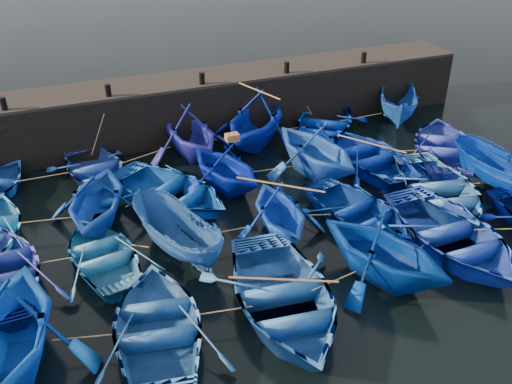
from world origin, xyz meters
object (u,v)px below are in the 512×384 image
object	(u,v)px
wooden_crate	(232,137)
boat_20	(8,328)
boat_8	(169,191)
boat_13	(0,272)

from	to	relation	value
wooden_crate	boat_20	bearing A→B (deg)	-141.13
boat_20	wooden_crate	bearing A→B (deg)	49.97
boat_8	boat_20	bearing A→B (deg)	-164.64
boat_8	boat_20	xyz separation A→B (m)	(-5.48, -6.24, 0.75)
boat_13	wooden_crate	world-z (taller)	wooden_crate
boat_13	boat_8	bearing A→B (deg)	-156.44
boat_20	wooden_crate	xyz separation A→B (m)	(8.05, 6.49, 0.87)
boat_8	wooden_crate	size ratio (longest dim) A/B	10.65
boat_20	boat_13	bearing A→B (deg)	106.52
boat_8	wooden_crate	world-z (taller)	wooden_crate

